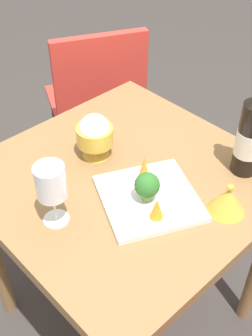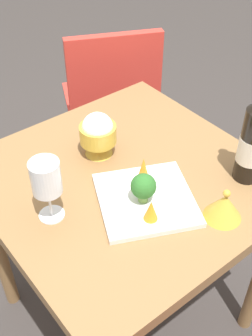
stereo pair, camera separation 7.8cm
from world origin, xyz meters
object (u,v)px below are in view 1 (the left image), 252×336
chair_by_wall (98,96)px  broccoli_floret (147,186)px  rice_bowl_lid (227,200)px  carrot_garnish_left (157,208)px  wine_bottle (251,135)px  wine_glass (51,183)px  rice_bowl (94,136)px  carrot_garnish_right (144,167)px  serving_plate (149,198)px

chair_by_wall → broccoli_floret: bearing=-95.7°
rice_bowl_lid → carrot_garnish_left: rice_bowl_lid is taller
wine_bottle → rice_bowl_lid: 0.20m
wine_glass → rice_bowl_lid: 0.45m
wine_glass → rice_bowl: wine_glass is taller
broccoli_floret → chair_by_wall: bearing=-31.3°
chair_by_wall → carrot_garnish_right: size_ratio=12.31×
carrot_garnish_left → broccoli_floret: bearing=-23.5°
chair_by_wall → carrot_garnish_left: chair_by_wall is taller
rice_bowl → carrot_garnish_left: (-0.31, 0.06, -0.03)m
rice_bowl → carrot_garnish_right: 0.19m
broccoli_floret → serving_plate: bearing=-75.1°
serving_plate → chair_by_wall: bearing=-30.7°
rice_bowl_lid → serving_plate: bearing=36.4°
chair_by_wall → wine_glass: wine_glass is taller
chair_by_wall → serving_plate: chair_by_wall is taller
wine_glass → broccoli_floret: (-0.12, -0.21, -0.06)m
wine_glass → carrot_garnish_right: wine_glass is taller
wine_glass → serving_plate: 0.28m
wine_bottle → rice_bowl: (0.35, 0.27, -0.05)m
broccoli_floret → wine_bottle: bearing=-107.7°
wine_bottle → serving_plate: bearing=70.9°
wine_glass → rice_bowl: bearing=-61.1°
wine_glass → serving_plate: wine_glass is taller
wine_bottle → rice_bowl: wine_bottle is taller
chair_by_wall → broccoli_floret: size_ratio=9.91×
chair_by_wall → rice_bowl: size_ratio=6.00×
rice_bowl_lid → broccoli_floret: (0.16, 0.13, 0.03)m
wine_bottle → wine_glass: size_ratio=1.81×
wine_bottle → broccoli_floret: size_ratio=3.78×
carrot_garnish_right → carrot_garnish_left: bearing=146.8°
wine_bottle → carrot_garnish_right: (0.17, 0.25, -0.08)m
rice_bowl → carrot_garnish_left: 0.32m
serving_plate → rice_bowl_lid: bearing=-143.6°
rice_bowl → serving_plate: rice_bowl is taller
wine_glass → carrot_garnish_right: 0.29m
carrot_garnish_left → wine_bottle: bearing=-96.2°
chair_by_wall → wine_glass: (-0.64, 0.67, 0.32)m
rice_bowl_lid → carrot_garnish_right: 0.24m
wine_bottle → carrot_garnish_right: bearing=56.0°
wine_bottle → wine_glass: bearing=67.4°
wine_glass → broccoli_floret: bearing=-119.1°
rice_bowl → wine_glass: bearing=118.9°
serving_plate → carrot_garnish_right: bearing=-34.7°
rice_bowl_lid → carrot_garnish_left: (0.10, 0.16, 0.01)m
chair_by_wall → carrot_garnish_right: chair_by_wall is taller
broccoli_floret → carrot_garnish_left: 0.07m
rice_bowl_lid → carrot_garnish_right: (0.23, 0.08, 0.01)m
chair_by_wall → carrot_garnish_right: 0.83m
chair_by_wall → serving_plate: (-0.75, 0.45, 0.20)m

